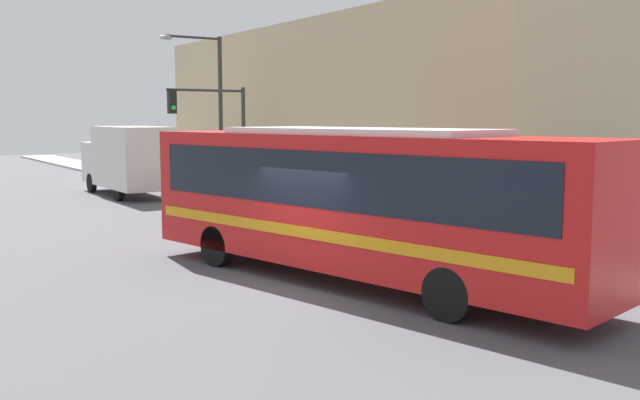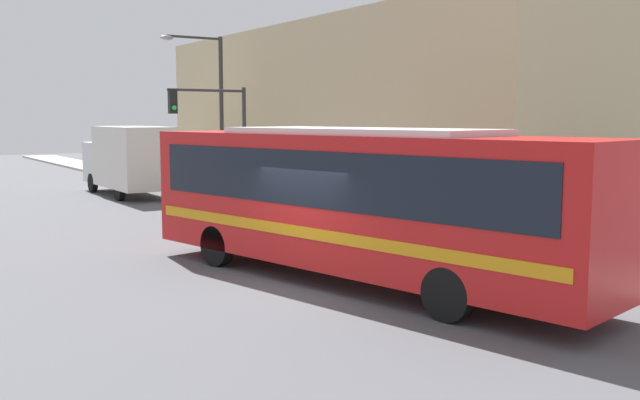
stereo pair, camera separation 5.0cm
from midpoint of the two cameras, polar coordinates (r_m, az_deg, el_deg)
ground_plane at (r=15.12m, az=-0.71°, el=-7.01°), size 120.00×120.00×0.00m
sidewalk at (r=35.35m, az=-10.22°, el=0.87°), size 2.68×70.00×0.15m
building_facade at (r=31.25m, az=2.11°, el=6.91°), size 6.00×24.20×7.42m
city_bus at (r=15.29m, az=2.93°, el=0.46°), size 4.81×11.66×3.34m
delivery_truck at (r=33.52m, az=-15.23°, el=3.23°), size 2.24×6.99×3.15m
fire_hydrant at (r=19.99m, az=7.79°, el=-2.12°), size 0.25×0.33×0.79m
traffic_light_pole at (r=28.34m, az=-8.38°, el=6.13°), size 3.28×0.35×4.60m
parking_meter at (r=24.62m, az=-1.17°, el=0.58°), size 0.14×0.14×1.20m
street_lamp at (r=30.83m, az=-8.66°, el=7.82°), size 2.75×0.28×6.80m
pedestrian_near_corner at (r=31.46m, az=-7.99°, el=1.99°), size 0.34×0.34×1.76m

